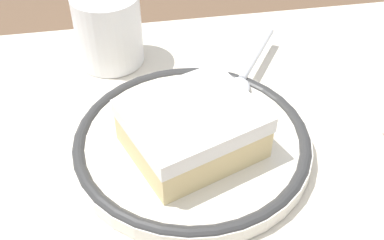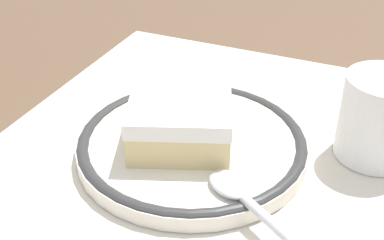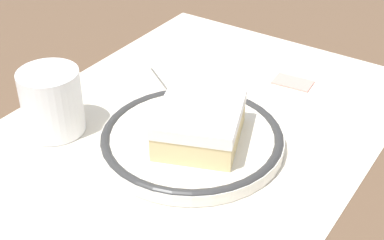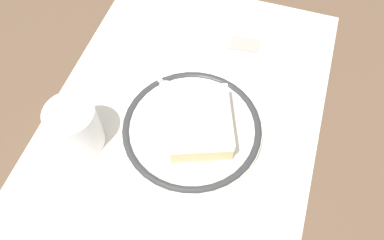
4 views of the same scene
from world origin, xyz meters
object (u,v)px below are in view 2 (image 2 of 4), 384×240
at_px(spoon, 251,204).
at_px(plate, 192,144).
at_px(cup, 379,123).
at_px(cake_slice, 181,115).

bearing_deg(spoon, plate, -130.96).
xyz_separation_m(spoon, cup, (-0.13, 0.07, 0.01)).
bearing_deg(plate, spoon, 49.04).
distance_m(plate, spoon, 0.10).
xyz_separation_m(cake_slice, cup, (-0.06, 0.16, -0.00)).
bearing_deg(plate, cake_slice, -99.10).
distance_m(cake_slice, cup, 0.17).
xyz_separation_m(plate, spoon, (0.06, 0.07, 0.01)).
height_order(cake_slice, spoon, cake_slice).
bearing_deg(cup, plate, -67.48).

